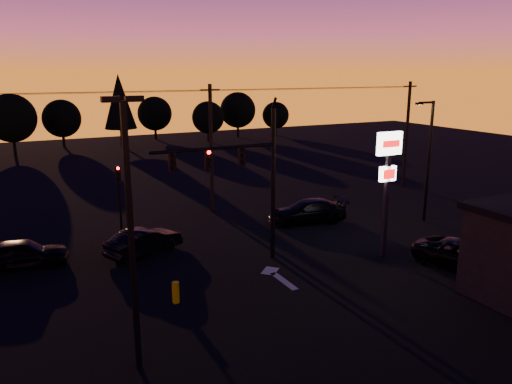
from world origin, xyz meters
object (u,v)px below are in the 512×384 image
Objects in this scene: streetlight at (428,156)px; car_mid at (144,241)px; pylon_sign at (388,168)px; bollard at (176,292)px; secondary_signal at (119,190)px; parking_lot_light at (130,220)px; suv_parked at (464,255)px; car_left at (22,254)px; car_right at (307,211)px; traffic_signal_mast at (246,171)px.

streetlight is 18.96m from car_mid.
pylon_sign is 12.67m from bollard.
pylon_sign is (12.00, -9.99, 2.05)m from secondary_signal.
pylon_sign is at bearing 17.23° from parking_lot_light.
streetlight reaches higher than suv_parked.
car_right reaches higher than car_left.
car_right is (6.77, 4.66, -4.18)m from traffic_signal_mast.
pylon_sign is (7.10, -2.49, -0.02)m from traffic_signal_mast.
streetlight reaches higher than car_left.
car_left is at bearing 105.29° from parking_lot_light.
car_left is (-5.64, -2.98, -2.11)m from secondary_signal.
streetlight is 8.70m from car_right.
streetlight is 1.60× the size of suv_parked.
parking_lot_light reaches higher than traffic_signal_mast.
secondary_signal is 0.54× the size of streetlight.
pylon_sign is 1.55× the size of car_mid.
car_left is 17.32m from car_right.
parking_lot_light is 2.08× the size of car_mid.
traffic_signal_mast is 1.72× the size of suv_parked.
traffic_signal_mast is 1.95× the size of car_mid.
parking_lot_light reaches higher than car_mid.
car_right is (11.23, 0.98, 0.04)m from car_mid.
secondary_signal is 0.64× the size of pylon_sign.
bollard is at bearing -45.11° from car_right.
traffic_signal_mast reaches higher than suv_parked.
streetlight is (21.41, 8.50, -0.85)m from parking_lot_light.
bollard is 0.22× the size of car_left.
pylon_sign is 1.36× the size of suv_parked.
car_right is at bearing 88.39° from suv_parked.
bollard is 9.37m from car_left.
bollard is (0.14, -10.35, -2.38)m from secondary_signal.
car_right reaches higher than car_mid.
suv_parked is (9.64, -5.68, -4.24)m from traffic_signal_mast.
car_mid is at bearing 87.36° from bollard.
suv_parked is at bearing -109.65° from car_left.
parking_lot_light is 12.75m from car_left.
suv_parked is (20.18, -10.19, -0.06)m from car_left.
traffic_signal_mast is at bearing 160.64° from pylon_sign.
bollard is at bearing -166.91° from streetlight.
parking_lot_light reaches higher than secondary_signal.
traffic_signal_mast is 1.26× the size of pylon_sign.
car_mid is (-11.56, 6.18, -4.19)m from pylon_sign.
car_left is at bearing 158.35° from pylon_sign.
bollard is 0.19× the size of suv_parked.
suv_parked is at bearing -11.07° from bollard.
parking_lot_light is 9.56× the size of bollard.
car_right is (14.17, 11.65, -4.51)m from parking_lot_light.
secondary_signal is 4.55× the size of bollard.
pylon_sign is 8.00m from streetlight.
car_mid is at bearing 74.60° from parking_lot_light.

